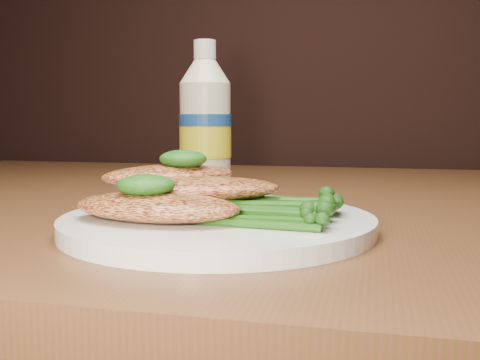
# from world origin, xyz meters

# --- Properties ---
(plate) EXTENTS (0.24, 0.24, 0.01)m
(plate) POSITION_xyz_m (0.05, 0.84, 0.76)
(plate) COLOR white
(plate) RESTS_ON dining_table
(chicken_front) EXTENTS (0.14, 0.08, 0.02)m
(chicken_front) POSITION_xyz_m (0.01, 0.80, 0.77)
(chicken_front) COLOR #D97D45
(chicken_front) RESTS_ON plate
(chicken_mid) EXTENTS (0.14, 0.10, 0.02)m
(chicken_mid) POSITION_xyz_m (0.03, 0.85, 0.78)
(chicken_mid) COLOR #D97D45
(chicken_mid) RESTS_ON plate
(chicken_back) EXTENTS (0.13, 0.13, 0.02)m
(chicken_back) POSITION_xyz_m (-0.01, 0.88, 0.79)
(chicken_back) COLOR #D97D45
(chicken_back) RESTS_ON plate
(pesto_front) EXTENTS (0.05, 0.04, 0.02)m
(pesto_front) POSITION_xyz_m (0.00, 0.80, 0.79)
(pesto_front) COLOR #08390B
(pesto_front) RESTS_ON chicken_front
(pesto_back) EXTENTS (0.05, 0.05, 0.02)m
(pesto_back) POSITION_xyz_m (0.00, 0.88, 0.80)
(pesto_back) COLOR #08390B
(pesto_back) RESTS_ON chicken_back
(broccolini_bundle) EXTENTS (0.13, 0.11, 0.02)m
(broccolini_bundle) POSITION_xyz_m (0.09, 0.83, 0.77)
(broccolini_bundle) COLOR #1F5412
(broccolini_bundle) RESTS_ON plate
(mayo_bottle) EXTENTS (0.07, 0.07, 0.18)m
(mayo_bottle) POSITION_xyz_m (-0.04, 1.09, 0.84)
(mayo_bottle) COLOR beige
(mayo_bottle) RESTS_ON dining_table
(pepper_grinder) EXTENTS (0.06, 0.06, 0.12)m
(pepper_grinder) POSITION_xyz_m (-0.06, 1.15, 0.81)
(pepper_grinder) COLOR black
(pepper_grinder) RESTS_ON dining_table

